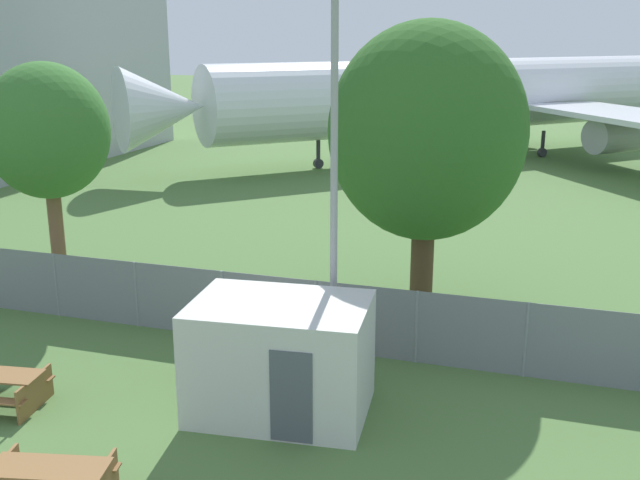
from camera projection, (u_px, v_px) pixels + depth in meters
perimeter_fence at (223, 304)px, 19.44m from camera, size 56.07×0.07×1.83m
airplane at (500, 94)px, 48.51m from camera, size 38.24×37.04×12.75m
portable_cabin at (281, 358)px, 15.56m from camera, size 3.85×2.84×2.42m
picnic_bench_open_grass at (3, 386)px, 15.92m from camera, size 1.84×1.63×0.76m
tree_left_of_cabin at (427, 133)px, 20.32m from camera, size 5.41×5.41×8.11m
tree_behind_benches at (47, 132)px, 21.34m from camera, size 3.54×3.54×6.97m
light_mast at (334, 146)px, 15.83m from camera, size 0.44×0.44×9.04m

